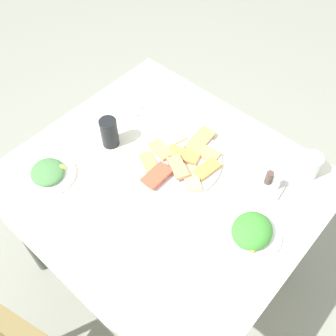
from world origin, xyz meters
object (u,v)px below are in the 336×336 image
at_px(dining_table, 163,194).
at_px(fork, 133,96).
at_px(pide_platter, 178,159).
at_px(paper_napkin, 130,99).
at_px(soda_can, 110,132).
at_px(condiment_caddy, 272,183).
at_px(salad_plate_rice, 48,173).
at_px(salad_plate_greens, 252,232).
at_px(spoon, 127,101).
at_px(drinking_glass, 310,166).

height_order(dining_table, fork, fork).
bearing_deg(pide_platter, paper_napkin, -17.19).
height_order(soda_can, condiment_caddy, soda_can).
xyz_separation_m(dining_table, paper_napkin, (0.39, -0.22, 0.08)).
xyz_separation_m(pide_platter, condiment_caddy, (-0.33, -0.13, 0.01)).
xyz_separation_m(salad_plate_rice, paper_napkin, (0.07, -0.48, -0.01)).
xyz_separation_m(salad_plate_greens, salad_plate_rice, (0.69, 0.29, -0.01)).
height_order(pide_platter, condiment_caddy, condiment_caddy).
relative_size(salad_plate_rice, spoon, 1.00).
bearing_deg(salad_plate_rice, salad_plate_greens, -157.05).
relative_size(pide_platter, condiment_caddy, 3.66).
bearing_deg(salad_plate_greens, salad_plate_rice, 22.95).
height_order(fork, spoon, same).
relative_size(dining_table, soda_can, 8.62).
xyz_separation_m(salad_plate_rice, condiment_caddy, (-0.63, -0.50, 0.01)).
height_order(soda_can, paper_napkin, soda_can).
bearing_deg(condiment_caddy, soda_can, 22.38).
bearing_deg(drinking_glass, paper_napkin, 11.56).
distance_m(dining_table, soda_can, 0.31).
relative_size(paper_napkin, condiment_caddy, 1.28).
relative_size(salad_plate_rice, paper_napkin, 1.53).
height_order(pide_platter, drinking_glass, drinking_glass).
distance_m(dining_table, paper_napkin, 0.46).
xyz_separation_m(salad_plate_greens, drinking_glass, (-0.01, -0.34, 0.02)).
height_order(dining_table, spoon, spoon).
relative_size(salad_plate_greens, fork, 1.21).
bearing_deg(salad_plate_rice, paper_napkin, -82.26).
relative_size(soda_can, condiment_caddy, 1.20).
bearing_deg(spoon, fork, -70.20).
bearing_deg(salad_plate_rice, drinking_glass, -137.62).
bearing_deg(soda_can, condiment_caddy, -157.62).
bearing_deg(condiment_caddy, drinking_glass, -115.73).
distance_m(drinking_glass, condiment_caddy, 0.15).
bearing_deg(fork, pide_platter, 178.23).
bearing_deg(fork, condiment_caddy, -161.94).
relative_size(drinking_glass, paper_napkin, 0.74).
distance_m(pide_platter, salad_plate_rice, 0.48).
relative_size(soda_can, drinking_glass, 1.27).
bearing_deg(paper_napkin, spoon, 90.00).
relative_size(salad_plate_greens, salad_plate_rice, 1.00).
xyz_separation_m(drinking_glass, condiment_caddy, (0.07, 0.14, -0.03)).
relative_size(salad_plate_greens, spoon, 1.00).
height_order(salad_plate_rice, condiment_caddy, condiment_caddy).
xyz_separation_m(pide_platter, fork, (0.37, -0.13, -0.01)).
height_order(paper_napkin, fork, fork).
distance_m(pide_platter, paper_napkin, 0.39).
xyz_separation_m(drinking_glass, fork, (0.76, 0.14, -0.04)).
distance_m(dining_table, fork, 0.47).
bearing_deg(salad_plate_greens, paper_napkin, -14.05).
relative_size(salad_plate_rice, drinking_glass, 2.08).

